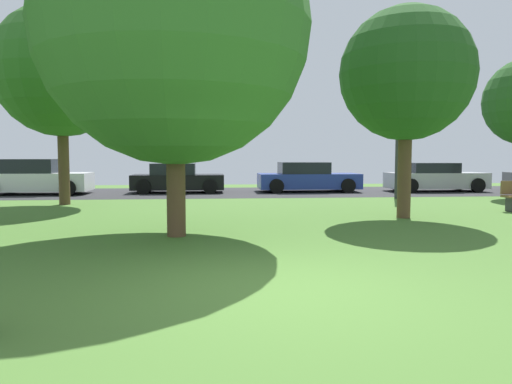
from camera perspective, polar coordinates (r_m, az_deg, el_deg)
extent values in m
plane|color=#47702D|center=(6.17, 3.12, -11.22)|extent=(44.00, 44.00, 0.00)
cube|color=#28282B|center=(21.96, -3.02, -0.03)|extent=(44.00, 6.40, 0.01)
cylinder|color=brown|center=(17.62, -21.59, 3.31)|extent=(0.36, 0.36, 2.89)
sphere|color=#2D6023|center=(17.85, -21.86, 13.05)|extent=(4.37, 4.37, 4.37)
cylinder|color=brown|center=(13.45, 16.98, 2.43)|extent=(0.35, 0.35, 2.52)
sphere|color=#23511E|center=(13.62, 17.21, 13.09)|extent=(3.48, 3.48, 3.48)
cylinder|color=brown|center=(10.05, -9.37, 1.86)|extent=(0.38, 0.38, 2.47)
sphere|color=#38702D|center=(10.36, -9.58, 18.42)|extent=(5.47, 5.47, 5.47)
cube|color=white|center=(22.81, -24.17, 1.09)|extent=(4.32, 1.87, 0.76)
cube|color=black|center=(22.85, -24.74, 2.78)|extent=(2.07, 1.64, 0.59)
cylinder|color=black|center=(23.28, -19.89, 0.75)|extent=(0.64, 0.22, 0.64)
cylinder|color=black|center=(21.48, -21.13, 0.44)|extent=(0.64, 0.22, 0.64)
cylinder|color=black|center=(24.22, -26.83, 0.67)|extent=(0.64, 0.22, 0.64)
cube|color=black|center=(22.06, -9.09, 1.18)|extent=(4.04, 1.76, 0.66)
cube|color=black|center=(22.05, -9.63, 2.68)|extent=(1.94, 1.55, 0.50)
cylinder|color=black|center=(22.90, -5.40, 0.93)|extent=(0.64, 0.22, 0.64)
cylinder|color=black|center=(21.14, -5.41, 0.65)|extent=(0.64, 0.22, 0.64)
cylinder|color=black|center=(23.08, -12.45, 0.87)|extent=(0.64, 0.22, 0.64)
cylinder|color=black|center=(21.34, -13.03, 0.59)|extent=(0.64, 0.22, 0.64)
cube|color=#233893|center=(22.48, 6.15, 1.29)|extent=(4.58, 1.88, 0.68)
cube|color=black|center=(22.41, 5.59, 2.83)|extent=(2.20, 1.65, 0.52)
cylinder|color=black|center=(23.77, 9.49, 1.01)|extent=(0.64, 0.22, 0.64)
cylinder|color=black|center=(21.96, 10.74, 0.73)|extent=(0.64, 0.22, 0.64)
cylinder|color=black|center=(23.16, 1.80, 0.98)|extent=(0.64, 0.22, 0.64)
cylinder|color=black|center=(21.30, 2.43, 0.69)|extent=(0.64, 0.22, 0.64)
cube|color=#B7B7BC|center=(24.03, 20.30, 1.29)|extent=(4.44, 1.70, 0.72)
cube|color=black|center=(23.92, 19.86, 2.69)|extent=(2.13, 1.50, 0.45)
cylinder|color=black|center=(25.50, 22.61, 0.96)|extent=(0.64, 0.22, 0.64)
cylinder|color=black|center=(24.01, 24.52, 0.71)|extent=(0.64, 0.22, 0.64)
cylinder|color=black|center=(24.20, 16.10, 0.96)|extent=(0.64, 0.22, 0.64)
cylinder|color=black|center=(22.63, 17.67, 0.70)|extent=(0.64, 0.22, 0.64)
cube|color=#333338|center=(16.17, 27.67, -1.27)|extent=(0.10, 0.40, 0.45)
cylinder|color=#2D2D33|center=(19.44, 16.22, 5.88)|extent=(0.14, 0.14, 4.50)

